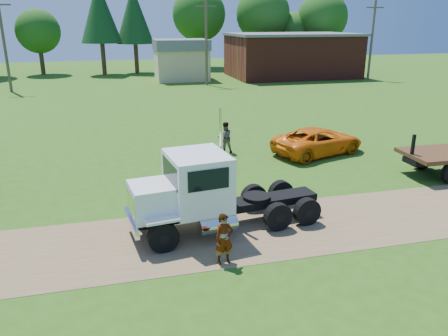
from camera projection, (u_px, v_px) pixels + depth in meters
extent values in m
plane|color=#2E5613|center=(250.00, 231.00, 14.82)|extent=(140.00, 140.00, 0.00)
cube|color=brown|center=(250.00, 231.00, 14.82)|extent=(120.00, 4.20, 0.01)
cube|color=black|center=(229.00, 207.00, 15.04)|extent=(6.67, 1.69, 0.26)
cylinder|color=black|center=(163.00, 237.00, 13.38)|extent=(1.00, 0.43, 0.97)
cylinder|color=black|center=(163.00, 237.00, 13.38)|extent=(0.38, 0.37, 0.34)
cylinder|color=black|center=(150.00, 213.00, 15.04)|extent=(1.00, 0.43, 0.97)
cylinder|color=black|center=(150.00, 213.00, 15.04)|extent=(0.38, 0.37, 0.34)
cylinder|color=black|center=(278.00, 217.00, 14.77)|extent=(1.00, 0.43, 0.97)
cylinder|color=black|center=(278.00, 217.00, 14.77)|extent=(0.38, 0.37, 0.34)
cylinder|color=black|center=(254.00, 197.00, 16.43)|extent=(1.00, 0.43, 0.97)
cylinder|color=black|center=(254.00, 197.00, 16.43)|extent=(0.38, 0.37, 0.34)
cylinder|color=black|center=(307.00, 212.00, 15.17)|extent=(1.00, 0.43, 0.97)
cylinder|color=black|center=(307.00, 212.00, 15.17)|extent=(0.38, 0.37, 0.34)
cylinder|color=black|center=(281.00, 193.00, 16.83)|extent=(1.00, 0.43, 0.97)
cylinder|color=black|center=(281.00, 193.00, 16.83)|extent=(0.38, 0.37, 0.34)
cube|color=white|center=(156.00, 199.00, 13.94)|extent=(1.77, 1.69, 1.06)
cube|color=silver|center=(131.00, 204.00, 13.68)|extent=(0.24, 1.32, 0.88)
cube|color=silver|center=(131.00, 222.00, 13.86)|extent=(0.40, 2.03, 0.26)
cube|color=white|center=(198.00, 181.00, 14.29)|extent=(2.11, 2.34, 1.85)
cube|color=black|center=(170.00, 173.00, 13.85)|extent=(0.27, 1.75, 0.75)
cube|color=black|center=(209.00, 180.00, 13.23)|extent=(1.32, 0.21, 0.66)
cube|color=black|center=(188.00, 160.00, 15.11)|extent=(1.32, 0.21, 0.66)
cube|color=white|center=(162.00, 220.00, 13.19)|extent=(1.10, 0.53, 0.09)
cube|color=white|center=(149.00, 198.00, 14.86)|extent=(1.10, 0.53, 0.09)
cylinder|color=silver|center=(218.00, 225.00, 13.89)|extent=(1.29, 0.69, 0.53)
cylinder|color=silver|center=(221.00, 166.00, 15.01)|extent=(0.14, 0.14, 4.06)
cylinder|color=black|center=(257.00, 197.00, 15.34)|extent=(1.09, 1.09, 0.11)
imported|color=orange|center=(318.00, 141.00, 23.21)|extent=(5.59, 3.79, 1.42)
cylinder|color=black|center=(422.00, 159.00, 20.92)|extent=(1.00, 0.32, 0.99)
cube|color=black|center=(413.00, 145.00, 19.32)|extent=(0.12, 0.12, 0.99)
imported|color=#999999|center=(224.00, 239.00, 12.64)|extent=(0.62, 0.46, 1.56)
imported|color=#999999|center=(225.00, 137.00, 23.37)|extent=(0.84, 0.66, 1.68)
cube|color=maroon|center=(291.00, 56.00, 54.93)|extent=(15.00, 10.00, 5.00)
cube|color=slate|center=(292.00, 34.00, 54.08)|extent=(15.40, 10.40, 0.30)
cube|color=tan|center=(181.00, 65.00, 51.89)|extent=(6.00, 5.00, 3.60)
cube|color=slate|center=(181.00, 45.00, 51.15)|extent=(6.20, 5.40, 1.20)
cylinder|color=#4B372A|center=(4.00, 45.00, 42.24)|extent=(0.28, 0.28, 9.00)
cylinder|color=#4B372A|center=(206.00, 43.00, 46.90)|extent=(0.28, 0.28, 9.00)
cube|color=#4B372A|center=(206.00, 6.00, 45.71)|extent=(2.20, 0.14, 0.14)
cylinder|color=#4B372A|center=(372.00, 41.00, 51.56)|extent=(0.28, 0.28, 9.00)
cube|color=#4B372A|center=(375.00, 7.00, 50.37)|extent=(2.20, 0.14, 0.14)
cylinder|color=#332215|center=(42.00, 63.00, 57.26)|extent=(0.56, 0.56, 2.95)
sphere|color=#1F4511|center=(38.00, 31.00, 55.97)|extent=(5.56, 5.56, 5.56)
cylinder|color=#332215|center=(136.00, 58.00, 58.64)|extent=(0.56, 0.56, 3.92)
cone|color=black|center=(134.00, 15.00, 56.86)|extent=(4.93, 4.93, 7.28)
cylinder|color=#332215|center=(200.00, 54.00, 65.51)|extent=(0.56, 0.56, 4.11)
sphere|color=#1F4511|center=(199.00, 14.00, 63.72)|extent=(7.75, 7.75, 7.75)
cylinder|color=#332215|center=(262.00, 54.00, 65.26)|extent=(0.56, 0.56, 4.12)
sphere|color=#1F4511|center=(263.00, 14.00, 63.47)|extent=(7.77, 7.77, 7.77)
cylinder|color=#332215|center=(320.00, 54.00, 65.63)|extent=(0.56, 0.56, 3.88)
sphere|color=#1F4511|center=(322.00, 17.00, 63.94)|extent=(7.31, 7.31, 7.31)
cylinder|color=#332215|center=(104.00, 59.00, 56.71)|extent=(0.56, 0.56, 4.10)
cone|color=black|center=(99.00, 11.00, 54.84)|extent=(5.16, 5.16, 7.62)
cylinder|color=#332215|center=(292.00, 57.00, 66.47)|extent=(0.56, 0.56, 2.86)
sphere|color=#1F4511|center=(293.00, 31.00, 65.23)|extent=(5.39, 5.39, 5.39)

